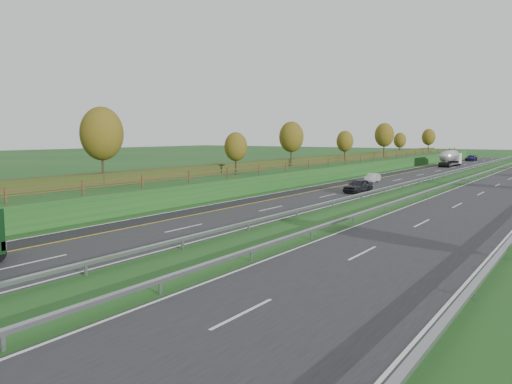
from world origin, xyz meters
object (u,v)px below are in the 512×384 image
car_dark_near (358,186)px  car_silver_mid (373,178)px  road_tanker (450,158)px  car_small_far (471,158)px

car_dark_near → car_silver_mid: (-3.41, 13.50, -0.16)m
car_dark_near → road_tanker: bearing=99.3°
car_silver_mid → car_small_far: (-0.51, 72.07, 0.12)m
car_silver_mid → car_small_far: 72.07m
car_silver_mid → car_dark_near: bearing=-79.4°
road_tanker → car_small_far: road_tanker is taller
car_small_far → car_dark_near: bearing=-84.0°
car_silver_mid → road_tanker: bearing=86.0°
car_dark_near → car_small_far: 85.65m
road_tanker → car_dark_near: (3.12, -59.01, -1.02)m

